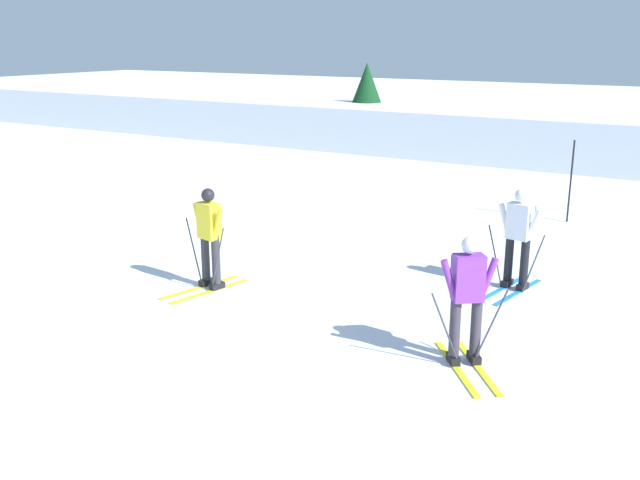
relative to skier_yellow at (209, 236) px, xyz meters
name	(u,v)px	position (x,y,z in m)	size (l,w,h in m)	color
ground_plane	(93,363)	(0.51, -3.05, -0.92)	(120.00, 120.00, 0.00)	silver
far_snow_ridge	(524,132)	(0.51, 16.89, -0.12)	(80.00, 6.52, 1.59)	silver
skier_yellow	(209,236)	(0.00, 0.00, 0.00)	(0.98, 1.64, 1.71)	gold
skier_purple	(467,293)	(4.65, -0.58, 0.04)	(1.28, 1.49, 1.71)	gold
skier_white	(519,234)	(4.40, 2.61, 0.04)	(0.99, 1.64, 1.71)	#237AC6
trail_marker_pole	(571,181)	(4.12, 7.70, 0.02)	(0.04, 0.04, 1.87)	black
conifer_far_left	(367,93)	(-5.58, 16.46, 1.01)	(1.74, 1.74, 3.10)	#513823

